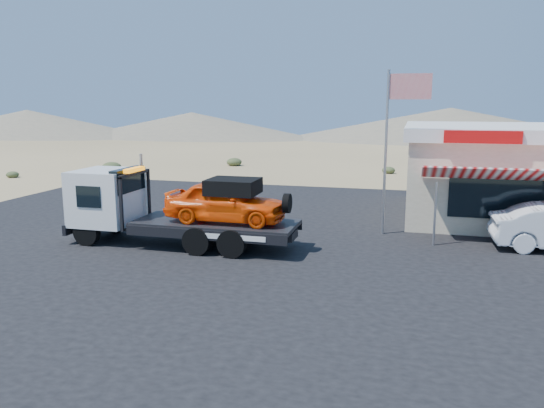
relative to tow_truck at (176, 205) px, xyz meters
name	(u,v)px	position (x,y,z in m)	size (l,w,h in m)	color
ground	(223,258)	(2.10, -1.09, -1.42)	(120.00, 120.00, 0.00)	#8B774F
asphalt_lot	(304,239)	(4.10, 1.91, -1.41)	(32.00, 24.00, 0.02)	black
tow_truck	(176,205)	(0.00, 0.00, 0.00)	(7.86, 2.33, 2.63)	black
jerky_store	(531,172)	(12.60, 7.89, 0.57)	(10.40, 9.97, 3.90)	#BDB08F
flagpole	(393,133)	(7.03, 3.41, 2.35)	(1.55, 0.10, 6.00)	#99999E
desert_scrub	(47,183)	(-12.50, 9.32, -1.10)	(27.08, 33.99, 0.74)	#394726
distant_hills	(297,125)	(-7.67, 54.05, 0.47)	(126.00, 48.00, 4.20)	#726B59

